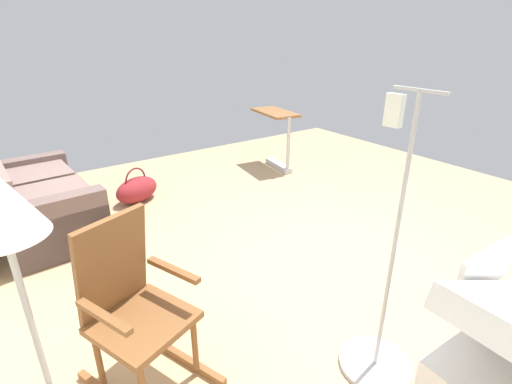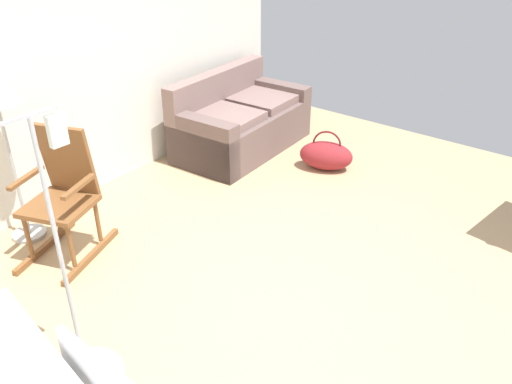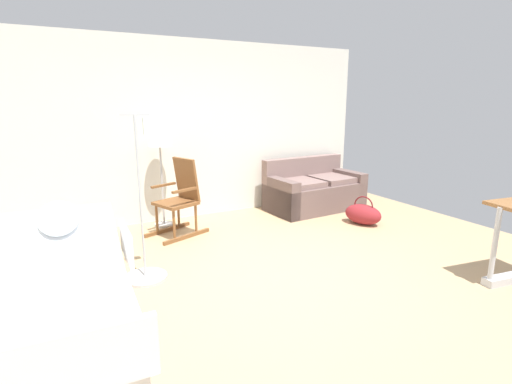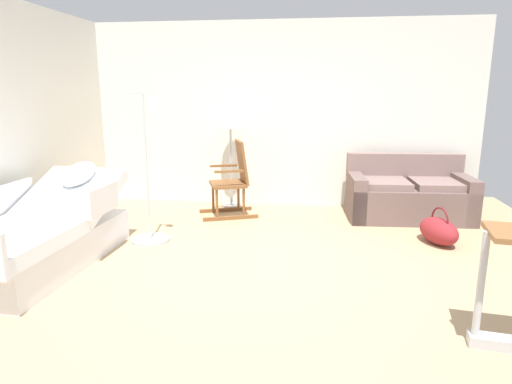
% 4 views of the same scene
% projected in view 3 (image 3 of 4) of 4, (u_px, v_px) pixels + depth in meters
% --- Properties ---
extents(ground_plane, '(6.94, 6.94, 0.00)m').
position_uv_depth(ground_plane, '(288.00, 276.00, 4.13)').
color(ground_plane, tan).
extents(back_wall, '(5.75, 0.10, 2.70)m').
position_uv_depth(back_wall, '(199.00, 131.00, 6.08)').
color(back_wall, silver).
rests_on(back_wall, ground).
extents(hospital_bed, '(1.07, 2.14, 0.96)m').
position_uv_depth(hospital_bed, '(65.00, 309.00, 2.92)').
color(hospital_bed, silver).
rests_on(hospital_bed, ground).
extents(couch, '(1.65, 0.94, 0.85)m').
position_uv_depth(couch, '(314.00, 191.00, 6.64)').
color(couch, '#68534F').
rests_on(couch, ground).
extents(rocking_chair, '(0.88, 0.71, 1.05)m').
position_uv_depth(rocking_chair, '(180.00, 198.00, 5.35)').
color(rocking_chair, brown).
rests_on(rocking_chair, ground).
extents(floor_lamp, '(0.34, 0.34, 1.48)m').
position_uv_depth(floor_lamp, '(160.00, 142.00, 5.53)').
color(floor_lamp, '#B2B5BA').
rests_on(floor_lamp, ground).
extents(duffel_bag, '(0.50, 0.64, 0.43)m').
position_uv_depth(duffel_bag, '(363.00, 214.00, 5.84)').
color(duffel_bag, maroon).
rests_on(duffel_bag, ground).
extents(iv_pole, '(0.44, 0.44, 1.69)m').
position_uv_depth(iv_pole, '(145.00, 256.00, 4.03)').
color(iv_pole, '#B2B5BA').
rests_on(iv_pole, ground).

